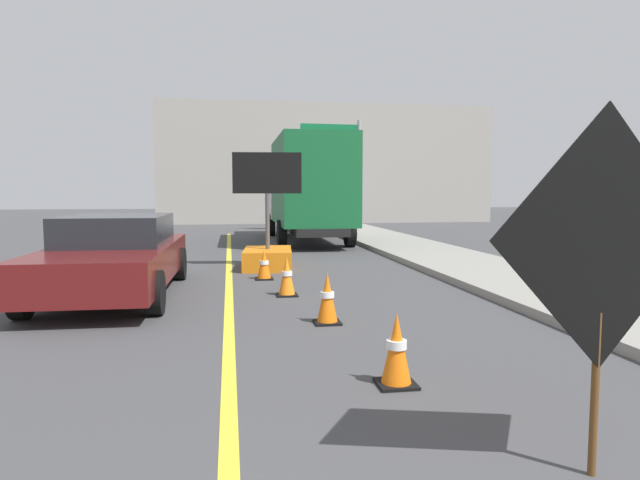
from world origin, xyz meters
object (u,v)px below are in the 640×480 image
pickup_car (115,255)px  traffic_cone_near_sign (397,350)px  arrow_board_trailer (268,248)px  highway_guide_sign (342,155)px  traffic_cone_far_lane (287,276)px  traffic_cone_mid_lane (327,299)px  box_truck (308,188)px  traffic_cone_curbside (264,265)px  roadwork_sign (602,245)px

pickup_car → traffic_cone_near_sign: (3.47, -5.14, -0.36)m
arrow_board_trailer → traffic_cone_near_sign: size_ratio=3.95×
arrow_board_trailer → traffic_cone_near_sign: 8.22m
highway_guide_sign → traffic_cone_far_lane: 16.22m
traffic_cone_near_sign → traffic_cone_mid_lane: size_ratio=0.98×
box_truck → traffic_cone_curbside: size_ratio=12.98×
box_truck → traffic_cone_mid_lane: 12.49m
pickup_car → highway_guide_sign: size_ratio=1.01×
roadwork_sign → traffic_cone_far_lane: (-1.29, 6.40, -1.13)m
highway_guide_sign → arrow_board_trailer: bearing=-109.6°
pickup_car → highway_guide_sign: 16.65m
roadwork_sign → traffic_cone_mid_lane: 4.54m
roadwork_sign → highway_guide_sign: (2.82, 21.78, 1.95)m
box_truck → pickup_car: box_truck is taller
highway_guide_sign → roadwork_sign: bearing=-97.4°
box_truck → pickup_car: bearing=-116.0°
roadwork_sign → arrow_board_trailer: bearing=97.8°
highway_guide_sign → traffic_cone_far_lane: (-4.11, -15.38, -3.09)m
box_truck → traffic_cone_far_lane: (-1.80, -10.20, -1.58)m
traffic_cone_near_sign → traffic_cone_mid_lane: traffic_cone_mid_lane is taller
roadwork_sign → pickup_car: roadwork_sign is taller
arrow_board_trailer → box_truck: bearing=74.1°
traffic_cone_far_lane → box_truck: bearing=80.0°
traffic_cone_far_lane → traffic_cone_near_sign: bearing=-83.2°
traffic_cone_mid_lane → traffic_cone_curbside: size_ratio=1.15×
arrow_board_trailer → box_truck: (1.88, 6.61, 1.44)m
highway_guide_sign → traffic_cone_near_sign: (-3.56, -19.99, -3.09)m
pickup_car → traffic_cone_mid_lane: pickup_car is taller
traffic_cone_mid_lane → box_truck: bearing=83.2°
roadwork_sign → traffic_cone_curbside: 8.49m
highway_guide_sign → traffic_cone_near_sign: 20.54m
traffic_cone_far_lane → traffic_cone_curbside: size_ratio=1.12×
pickup_car → traffic_cone_far_lane: 2.99m
highway_guide_sign → traffic_cone_far_lane: size_ratio=7.29×
traffic_cone_mid_lane → traffic_cone_curbside: (-0.61, 3.97, -0.04)m
traffic_cone_mid_lane → traffic_cone_far_lane: 2.13m
pickup_car → traffic_cone_near_sign: 6.21m
box_truck → pickup_car: (-4.72, -9.67, -1.22)m
roadwork_sign → traffic_cone_far_lane: size_ratio=3.40×
box_truck → traffic_cone_near_sign: (-1.25, -14.81, -1.58)m
highway_guide_sign → traffic_cone_mid_lane: highway_guide_sign is taller
pickup_car → traffic_cone_mid_lane: 4.21m
highway_guide_sign → traffic_cone_far_lane: highway_guide_sign is taller
arrow_board_trailer → traffic_cone_mid_lane: arrow_board_trailer is taller
traffic_cone_far_lane → pickup_car: bearing=169.7°
traffic_cone_curbside → box_truck: bearing=76.0°
highway_guide_sign → traffic_cone_curbside: 14.54m
roadwork_sign → highway_guide_sign: 22.04m
roadwork_sign → traffic_cone_curbside: bearing=100.7°
arrow_board_trailer → traffic_cone_far_lane: bearing=-88.7°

